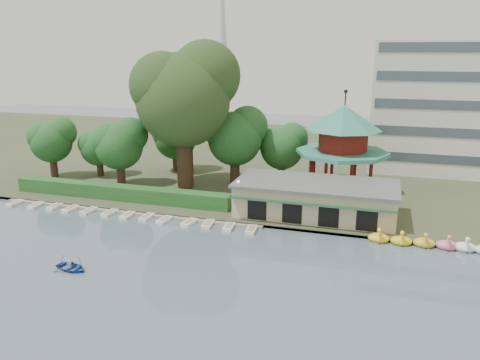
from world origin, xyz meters
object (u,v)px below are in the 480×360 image
at_px(boathouse, 315,198).
at_px(rowboat_with_passengers, 71,265).
at_px(pavilion, 343,141).
at_px(dock, 128,211).
at_px(big_tree, 185,92).

distance_m(boathouse, rowboat_with_passengers, 27.63).
relative_size(boathouse, rowboat_with_passengers, 3.85).
xyz_separation_m(boathouse, pavilion, (2.00, 10.03, 5.11)).
distance_m(dock, rowboat_with_passengers, 15.48).
bearing_deg(dock, pavilion, 31.66).
bearing_deg(rowboat_with_passengers, dock, 101.14).
relative_size(big_tree, rowboat_with_passengers, 4.15).
xyz_separation_m(dock, rowboat_with_passengers, (2.99, -15.18, 0.33)).
relative_size(dock, big_tree, 1.70).
height_order(boathouse, big_tree, big_tree).
height_order(dock, boathouse, boathouse).
distance_m(dock, boathouse, 22.62).
bearing_deg(boathouse, pavilion, 78.72).
relative_size(boathouse, pavilion, 1.38).
xyz_separation_m(dock, boathouse, (22.00, 4.77, 2.25)).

